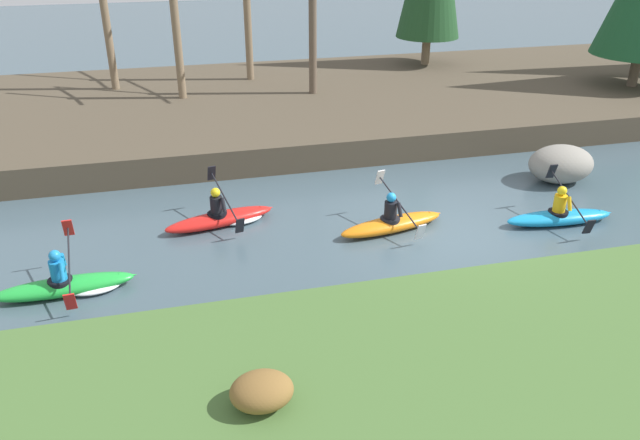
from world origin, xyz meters
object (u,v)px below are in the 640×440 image
(boulder_midstream, at_px, (561,164))
(kayaker_middle, at_px, (393,222))
(kayaker_trailing, at_px, (224,217))
(kayaker_far_back, at_px, (70,284))
(kayaker_lead, at_px, (560,216))

(boulder_midstream, bearing_deg, kayaker_middle, -162.86)
(kayaker_trailing, relative_size, boulder_midstream, 1.50)
(kayaker_middle, relative_size, kayaker_far_back, 1.00)
(boulder_midstream, bearing_deg, kayaker_lead, -122.47)
(kayaker_lead, height_order, kayaker_far_back, same)
(kayaker_trailing, bearing_deg, kayaker_far_back, -158.34)
(kayaker_lead, distance_m, boulder_midstream, 2.85)
(kayaker_lead, height_order, boulder_midstream, kayaker_lead)
(kayaker_lead, height_order, kayaker_trailing, same)
(kayaker_middle, bearing_deg, kayaker_lead, -19.83)
(kayaker_middle, height_order, boulder_midstream, kayaker_middle)
(kayaker_trailing, relative_size, kayaker_far_back, 1.00)
(kayaker_trailing, distance_m, kayaker_far_back, 4.05)
(kayaker_lead, xyz_separation_m, kayaker_far_back, (-11.30, -0.35, -0.02))
(kayaker_trailing, height_order, boulder_midstream, kayaker_trailing)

